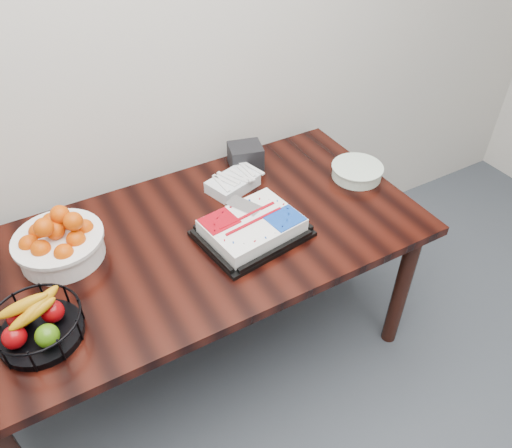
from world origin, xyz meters
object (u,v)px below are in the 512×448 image
plate_stack (357,171)px  tangerine_bowl (58,239)px  cake_tray (252,228)px  napkin_box (245,156)px  fruit_basket (37,324)px  table (197,253)px

plate_stack → tangerine_bowl: bearing=174.0°
tangerine_bowl → cake_tray: bearing=-20.2°
cake_tray → napkin_box: size_ratio=2.96×
cake_tray → fruit_basket: 0.82m
table → fruit_basket: 0.66m
table → tangerine_bowl: 0.52m
fruit_basket → plate_stack: fruit_basket is taller
tangerine_bowl → napkin_box: (0.88, 0.19, -0.04)m
cake_tray → table: bearing=152.8°
plate_stack → napkin_box: bearing=140.0°
plate_stack → table: bearing=-179.3°
tangerine_bowl → napkin_box: tangerine_bowl is taller
plate_stack → fruit_basket: bearing=-172.0°
tangerine_bowl → plate_stack: bearing=-6.0°
tangerine_bowl → napkin_box: 0.90m
napkin_box → cake_tray: bearing=-115.9°
napkin_box → tangerine_bowl: bearing=-167.6°
table → fruit_basket: size_ratio=6.43×
tangerine_bowl → plate_stack: tangerine_bowl is taller
tangerine_bowl → fruit_basket: (-0.15, -0.33, -0.03)m
table → tangerine_bowl: (-0.47, 0.14, 0.17)m
table → plate_stack: (0.80, 0.01, 0.11)m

